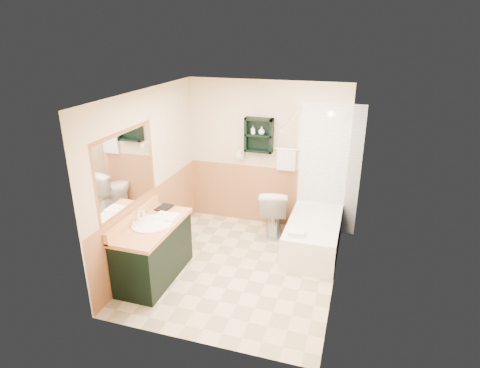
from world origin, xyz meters
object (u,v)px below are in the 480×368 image
bathtub (314,234)px  soap_bottle_a (253,132)px  soap_bottle_b (262,131)px  vanity (154,251)px  vanity_book (158,199)px  wall_shelf (259,135)px  hair_dryer (241,154)px  toilet (273,211)px

bathtub → soap_bottle_a: 1.85m
bathtub → soap_bottle_b: 1.78m
vanity → vanity_book: 0.74m
wall_shelf → vanity: 2.43m
hair_dryer → toilet: hair_dryer is taller
soap_bottle_a → soap_bottle_b: size_ratio=1.03×
hair_dryer → wall_shelf: bearing=-4.8°
toilet → soap_bottle_a: 1.30m
vanity_book → soap_bottle_b: bearing=58.9°
wall_shelf → soap_bottle_a: wall_shelf is taller
hair_dryer → soap_bottle_a: soap_bottle_a is taller
hair_dryer → soap_bottle_b: 0.54m
vanity → vanity_book: size_ratio=5.00×
vanity_book → soap_bottle_b: 1.95m
soap_bottle_a → toilet: bearing=-29.8°
wall_shelf → vanity: (-0.89, -1.94, -1.16)m
vanity → soap_bottle_a: (0.80, 1.94, 1.20)m
toilet → soap_bottle_b: size_ratio=6.18×
vanity_book → soap_bottle_a: 1.86m
wall_shelf → soap_bottle_b: (0.05, -0.01, 0.06)m
toilet → soap_bottle_b: bearing=-51.8°
hair_dryer → vanity_book: size_ratio=0.97×
wall_shelf → toilet: wall_shelf is taller
bathtub → soap_bottle_b: soap_bottle_b is taller
hair_dryer → vanity: 2.21m
toilet → soap_bottle_a: (-0.42, 0.24, 1.21)m
bathtub → vanity_book: (-2.08, -0.86, 0.66)m
vanity → bathtub: bearing=35.3°
wall_shelf → soap_bottle_a: 0.11m
hair_dryer → soap_bottle_a: bearing=-8.4°
bathtub → toilet: 0.79m
vanity → bathtub: vanity is taller
vanity → toilet: bearing=54.3°
bathtub → vanity_book: bearing=-157.6°
vanity → soap_bottle_b: soap_bottle_b is taller
toilet → vanity_book: vanity_book is taller
hair_dryer → soap_bottle_a: (0.20, -0.03, 0.40)m
bathtub → soap_bottle_b: (-0.98, 0.58, 1.37)m
bathtub → vanity_book: vanity_book is taller
soap_bottle_b → hair_dryer: bearing=175.0°
vanity_book → toilet: bearing=47.3°
vanity → soap_bottle_b: bearing=64.1°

